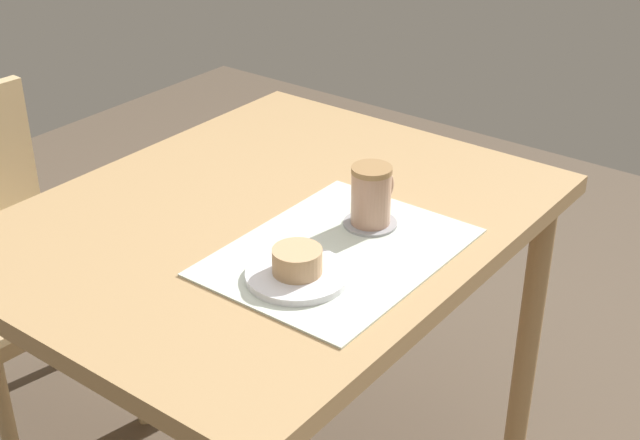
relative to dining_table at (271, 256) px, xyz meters
name	(u,v)px	position (x,y,z in m)	size (l,w,h in m)	color
dining_table	(271,256)	(0.00, 0.00, 0.00)	(1.01, 0.80, 0.75)	tan
placemat	(339,252)	(-0.04, -0.19, 0.09)	(0.44, 0.33, 0.00)	silver
pastry_plate	(297,275)	(-0.15, -0.18, 0.10)	(0.17, 0.17, 0.01)	white
pastry	(297,261)	(-0.15, -0.18, 0.13)	(0.08, 0.08, 0.04)	tan
coffee_coaster	(370,223)	(0.07, -0.17, 0.10)	(0.10, 0.10, 0.01)	#99999E
coffee_mug	(372,194)	(0.07, -0.17, 0.16)	(0.10, 0.07, 0.11)	tan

